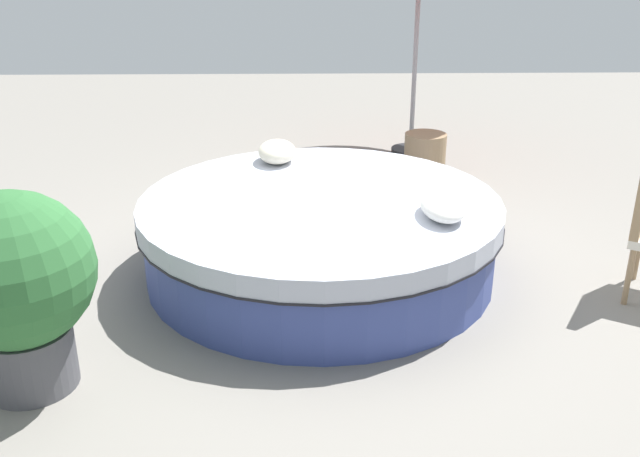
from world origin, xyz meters
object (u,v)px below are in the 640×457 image
at_px(side_table, 425,158).
at_px(throw_pillow_1, 277,152).
at_px(round_bed, 320,235).
at_px(throw_pillow_0, 443,206).
at_px(planter, 16,281).

bearing_deg(side_table, throw_pillow_1, 128.97).
distance_m(round_bed, throw_pillow_0, 0.97).
relative_size(planter, side_table, 2.28).
height_order(round_bed, throw_pillow_1, throw_pillow_1).
relative_size(throw_pillow_1, side_table, 0.84).
bearing_deg(throw_pillow_0, side_table, -6.59).
distance_m(round_bed, planter, 2.19).
xyz_separation_m(throw_pillow_1, side_table, (1.16, -1.44, -0.42)).
bearing_deg(planter, side_table, -38.44).
bearing_deg(throw_pillow_1, side_table, -51.03).
bearing_deg(throw_pillow_1, throw_pillow_0, -137.21).
height_order(throw_pillow_0, throw_pillow_1, throw_pillow_1).
distance_m(throw_pillow_0, throw_pillow_1, 1.70).
xyz_separation_m(throw_pillow_1, planter, (-2.29, 1.30, -0.02)).
bearing_deg(side_table, throw_pillow_0, 173.41).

